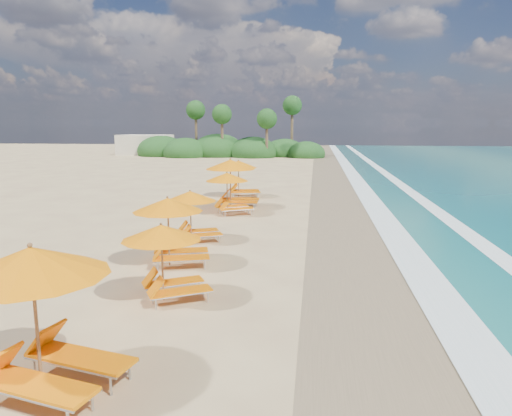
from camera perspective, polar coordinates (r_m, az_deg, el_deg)
name	(u,v)px	position (r m, az deg, el deg)	size (l,w,h in m)	color
ground	(256,238)	(18.76, 0.00, -3.61)	(160.00, 160.00, 0.00)	tan
wet_sand	(359,241)	(18.70, 12.28, -3.88)	(4.00, 160.00, 0.01)	#897451
surf_foam	(432,243)	(19.13, 20.38, -3.90)	(4.00, 160.00, 0.01)	white
station_0	(44,310)	(8.71, -24.03, -11.11)	(3.15, 3.04, 2.56)	olive
station_1	(168,256)	(12.27, -10.47, -5.73)	(2.72, 2.72, 2.03)	olive
station_2	(174,227)	(15.18, -9.81, -2.22)	(2.79, 2.71, 2.23)	olive
station_3	(195,212)	(18.22, -7.36, -0.51)	(2.61, 2.58, 2.00)	olive
station_4	(230,190)	(23.44, -3.11, 2.13)	(2.85, 2.85, 2.13)	olive
station_5	(234,180)	(25.16, -2.62, 3.35)	(2.93, 2.72, 2.65)	olive
station_6	(241,176)	(28.99, -1.76, 3.85)	(2.79, 2.69, 2.29)	olive
treeline	(225,149)	(64.84, -3.74, 7.06)	(25.80, 8.80, 9.74)	#163D14
beach_building	(145,145)	(70.46, -13.12, 7.39)	(7.00, 5.00, 2.80)	beige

